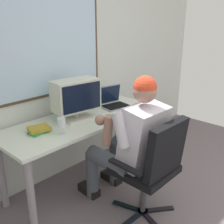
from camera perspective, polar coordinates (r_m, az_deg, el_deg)
The scene contains 8 objects.
wall_rear at distance 3.01m, azimuth -7.55°, elevation 12.34°, with size 4.52×0.08×2.61m.
desk at distance 2.74m, azimuth -5.96°, elevation -3.38°, with size 1.72×0.65×0.73m.
office_chair at distance 2.28m, azimuth 8.87°, elevation -10.73°, with size 0.58×0.58×0.95m.
person_seated at distance 2.37m, azimuth 3.86°, elevation -6.21°, with size 0.54×0.81×1.27m.
crt_monitor at distance 2.62m, azimuth -7.64°, elevation 3.40°, with size 0.48×0.29×0.40m.
laptop at distance 3.04m, azimuth 0.11°, elevation 2.41°, with size 0.35×0.32×0.23m.
wine_glass at distance 2.34m, azimuth -10.65°, elevation -2.35°, with size 0.07×0.07×0.15m.
book_stack at distance 2.44m, azimuth -15.17°, elevation -3.62°, with size 0.20×0.17×0.05m.
Camera 1 is at (-1.93, -0.13, 1.69)m, focal length 43.13 mm.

